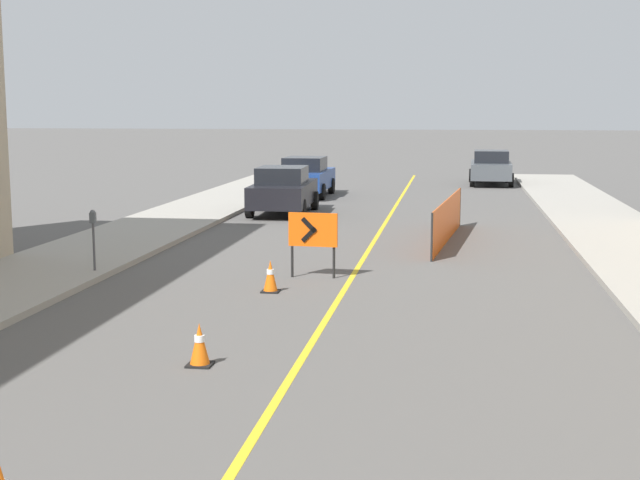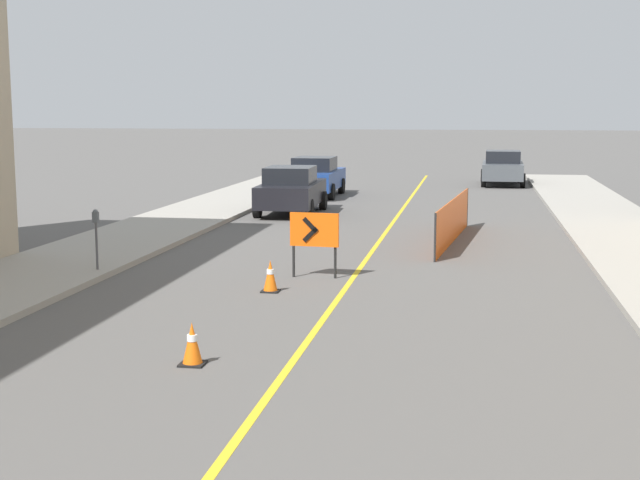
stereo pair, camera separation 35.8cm
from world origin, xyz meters
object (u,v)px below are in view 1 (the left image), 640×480
Objects in this scene: arrow_barricade_primary at (313,232)px; parked_car_curb_near at (283,190)px; traffic_cone_third at (200,345)px; parked_car_curb_mid at (306,177)px; parked_car_curb_far at (491,167)px; parking_meter_far_curb at (93,228)px; traffic_cone_fourth at (270,276)px.

parked_car_curb_near is (-2.77, 11.07, -0.16)m from arrow_barricade_primary.
parked_car_curb_near reaches higher than traffic_cone_third.
parked_car_curb_mid is (-3.01, 17.03, -0.16)m from arrow_barricade_primary.
traffic_cone_third is at bearing -84.75° from parked_car_curb_near.
parked_car_curb_far is (7.32, 12.72, 0.00)m from parked_car_curb_near.
parking_meter_far_curb is (-9.13, -24.33, 0.24)m from parked_car_curb_far.
parked_car_curb_near reaches higher than arrow_barricade_primary.
parked_car_curb_near reaches higher than parking_meter_far_curb.
traffic_cone_fourth is 1.80m from arrow_barricade_primary.
traffic_cone_third is at bearing -56.21° from parking_meter_far_curb.
parking_meter_far_curb is at bearing -100.84° from parked_car_curb_near.
parking_meter_far_curb is at bearing -168.88° from arrow_barricade_primary.
traffic_cone_third is at bearing -83.69° from parked_car_curb_mid.
parked_car_curb_mid reaches higher than parking_meter_far_curb.
parked_car_curb_mid is at bearing 97.44° from traffic_cone_fourth.
parked_car_curb_near and parked_car_curb_mid have the same top height.
traffic_cone_fourth is 12.85m from parked_car_curb_near.
traffic_cone_third is 0.96× the size of traffic_cone_fourth.
traffic_cone_third is 23.76m from parked_car_curb_mid.
parked_car_curb_far is (5.13, 25.37, 0.49)m from traffic_cone_fourth.
traffic_cone_third is 17.81m from parked_car_curb_near.
traffic_cone_third is at bearing -90.15° from arrow_barricade_primary.
parked_car_curb_mid is at bearing 104.46° from arrow_barricade_primary.
parked_car_curb_near and parked_car_curb_far have the same top height.
arrow_barricade_primary is 24.22m from parked_car_curb_far.
parked_car_curb_far is at bearing 42.12° from parked_car_curb_mid.
parked_car_curb_mid is at bearing 95.99° from traffic_cone_third.
traffic_cone_fourth is 0.14× the size of parked_car_curb_near.
parking_meter_far_curb is at bearing -109.22° from parked_car_curb_far.
parked_car_curb_far is at bearing 80.51° from traffic_cone_third.
parked_car_curb_far is (4.55, 23.79, -0.16)m from arrow_barricade_primary.
parked_car_curb_near is 1.01× the size of parked_car_curb_mid.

